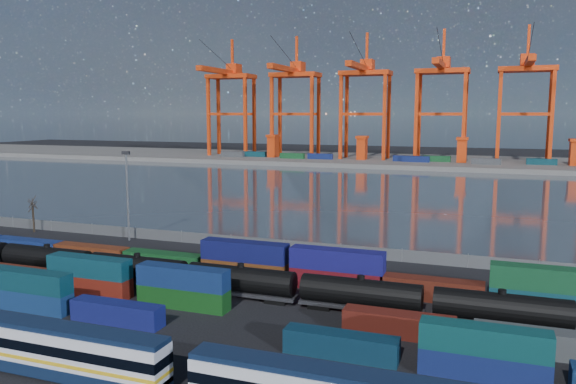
% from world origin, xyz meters
% --- Properties ---
extents(ground, '(700.00, 700.00, 0.00)m').
position_xyz_m(ground, '(0.00, 0.00, 0.00)').
color(ground, black).
rests_on(ground, ground).
extents(harbor_water, '(700.00, 700.00, 0.00)m').
position_xyz_m(harbor_water, '(0.00, 105.00, 0.01)').
color(harbor_water, '#323D48').
rests_on(harbor_water, ground).
extents(far_quay, '(700.00, 70.00, 2.00)m').
position_xyz_m(far_quay, '(0.00, 210.00, 1.00)').
color(far_quay, '#514F4C').
rests_on(far_quay, ground).
extents(distant_mountains, '(2470.00, 1100.00, 520.00)m').
position_xyz_m(distant_mountains, '(63.02, 1600.00, 220.29)').
color(distant_mountains, '#1E2630').
rests_on(distant_mountains, ground).
extents(container_row_south, '(138.56, 2.27, 4.84)m').
position_xyz_m(container_row_south, '(-0.96, -9.52, 1.90)').
color(container_row_south, '#3E4143').
rests_on(container_row_south, ground).
extents(container_row_mid, '(128.97, 2.38, 5.07)m').
position_xyz_m(container_row_mid, '(-2.19, -2.42, 1.90)').
color(container_row_mid, '#45494A').
rests_on(container_row_mid, ground).
extents(container_row_north, '(142.46, 2.58, 5.50)m').
position_xyz_m(container_row_north, '(14.21, 10.73, 1.96)').
color(container_row_north, '#0F1B4F').
rests_on(container_row_north, ground).
extents(tanker_string, '(123.28, 3.17, 4.54)m').
position_xyz_m(tanker_string, '(-19.81, 3.07, 2.28)').
color(tanker_string, black).
rests_on(tanker_string, ground).
extents(waterfront_fence, '(160.12, 0.12, 2.20)m').
position_xyz_m(waterfront_fence, '(-0.00, 28.00, 1.00)').
color(waterfront_fence, '#595B5E').
rests_on(waterfront_fence, ground).
extents(bare_tree, '(1.91, 1.87, 7.26)m').
position_xyz_m(bare_tree, '(-52.27, 25.75, 3.56)').
color(bare_tree, black).
rests_on(bare_tree, ground).
extents(yard_light_mast, '(1.60, 0.40, 16.60)m').
position_xyz_m(yard_light_mast, '(-30.00, 26.00, 9.30)').
color(yard_light_mast, slate).
rests_on(yard_light_mast, ground).
extents(gantry_cranes, '(198.47, 45.07, 61.03)m').
position_xyz_m(gantry_cranes, '(-7.50, 203.38, 37.41)').
color(gantry_cranes, red).
rests_on(gantry_cranes, ground).
extents(quay_containers, '(172.58, 10.99, 2.60)m').
position_xyz_m(quay_containers, '(-11.00, 195.46, 3.30)').
color(quay_containers, navy).
rests_on(quay_containers, far_quay).
extents(straddle_carriers, '(140.00, 7.00, 11.10)m').
position_xyz_m(straddle_carriers, '(-2.50, 200.00, 7.82)').
color(straddle_carriers, red).
rests_on(straddle_carriers, far_quay).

